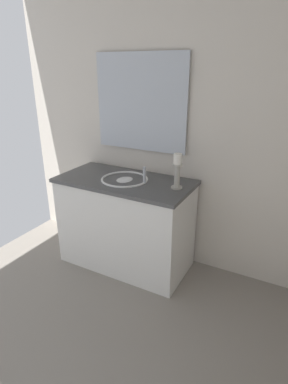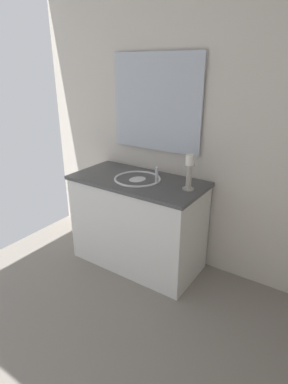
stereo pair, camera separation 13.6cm
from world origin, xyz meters
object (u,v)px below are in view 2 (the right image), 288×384
Objects in this scene: vanity_cabinet at (138,222)px; mirror at (156,103)px; candle_holder_tall at (189,171)px; sink_basin at (138,183)px.

vanity_cabinet is 1.05m from mirror.
mirror reaches higher than candle_holder_tall.
mirror is 3.06× the size of candle_holder_tall.
mirror reaches higher than vanity_cabinet.
mirror is at bearing 179.99° from vanity_cabinet.
vanity_cabinet is 2.90× the size of sink_basin.
candle_holder_tall is (-0.03, 0.46, 0.19)m from sink_basin.
mirror is at bearing -118.65° from candle_holder_tall.
mirror is at bearing -179.80° from sink_basin.
mirror is (-0.28, -0.00, 0.64)m from sink_basin.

